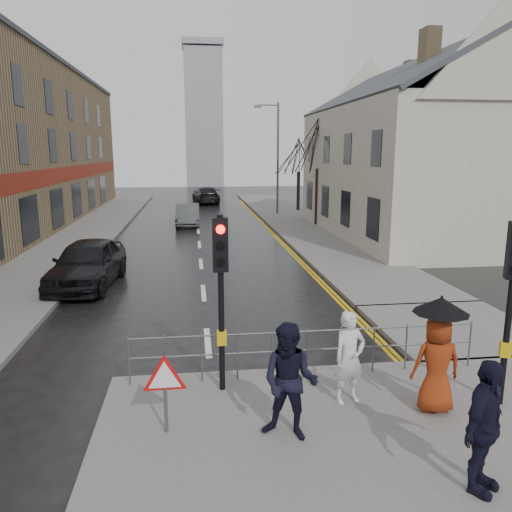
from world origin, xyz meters
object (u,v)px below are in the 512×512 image
object	(u,v)px
pedestrian_a	(349,357)
pedestrian_b	(290,382)
pedestrian_d	(484,427)
pedestrian_with_umbrella	(438,350)
car_parked	(87,263)
car_mid	(188,215)

from	to	relation	value
pedestrian_a	pedestrian_b	xyz separation A→B (m)	(-1.30, -1.02, 0.09)
pedestrian_a	pedestrian_d	xyz separation A→B (m)	(1.00, -2.62, 0.08)
pedestrian_d	pedestrian_b	bearing A→B (deg)	106.29
pedestrian_with_umbrella	pedestrian_d	world-z (taller)	pedestrian_with_umbrella
pedestrian_with_umbrella	car_parked	xyz separation A→B (m)	(-7.88, 9.97, -0.44)
pedestrian_d	car_mid	bearing A→B (deg)	59.76
pedestrian_b	pedestrian_a	bearing A→B (deg)	64.37
pedestrian_a	car_mid	xyz separation A→B (m)	(-3.09, 23.99, -0.31)
pedestrian_d	car_mid	distance (m)	26.93
car_parked	car_mid	bearing A→B (deg)	81.96
car_parked	pedestrian_d	bearing A→B (deg)	-53.22
car_parked	car_mid	world-z (taller)	car_parked
car_parked	car_mid	distance (m)	14.92
pedestrian_b	car_mid	distance (m)	25.08
pedestrian_with_umbrella	car_mid	xyz separation A→B (m)	(-4.50, 24.50, -0.58)
pedestrian_b	car_parked	bearing A→B (deg)	142.45
car_parked	pedestrian_a	bearing A→B (deg)	-50.60
car_parked	pedestrian_b	bearing A→B (deg)	-58.71
pedestrian_a	pedestrian_b	distance (m)	1.65
car_mid	pedestrian_a	bearing A→B (deg)	-82.07
pedestrian_a	pedestrian_with_umbrella	bearing A→B (deg)	-35.02
pedestrian_d	car_parked	xyz separation A→B (m)	(-7.47, 12.08, -0.25)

